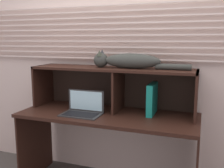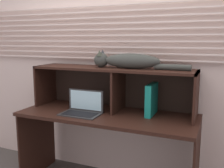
% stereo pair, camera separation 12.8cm
% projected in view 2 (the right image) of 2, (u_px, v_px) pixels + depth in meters
% --- Properties ---
extents(back_panel_with_blinds, '(4.40, 0.08, 2.50)m').
position_uv_depth(back_panel_with_blinds, '(121.00, 56.00, 2.60)').
color(back_panel_with_blinds, beige).
rests_on(back_panel_with_blinds, ground).
extents(desk, '(1.62, 0.63, 0.75)m').
position_uv_depth(desk, '(107.00, 128.00, 2.38)').
color(desk, black).
rests_on(desk, ground).
extents(hutch_shelf_unit, '(1.55, 0.36, 0.41)m').
position_uv_depth(hutch_shelf_unit, '(114.00, 79.00, 2.45)').
color(hutch_shelf_unit, black).
rests_on(hutch_shelf_unit, desk).
extents(cat, '(0.89, 0.15, 0.17)m').
position_uv_depth(cat, '(127.00, 61.00, 2.34)').
color(cat, '#383A34').
rests_on(cat, hutch_shelf_unit).
extents(laptop, '(0.36, 0.22, 0.21)m').
position_uv_depth(laptop, '(82.00, 109.00, 2.35)').
color(laptop, '#2E2E2E').
rests_on(laptop, desk).
extents(binder_upright, '(0.05, 0.27, 0.28)m').
position_uv_depth(binder_upright, '(152.00, 99.00, 2.30)').
color(binder_upright, '#158372').
rests_on(binder_upright, desk).
extents(book_stack, '(0.18, 0.23, 0.03)m').
position_uv_depth(book_stack, '(84.00, 106.00, 2.58)').
color(book_stack, maroon).
rests_on(book_stack, desk).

